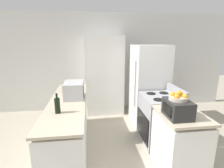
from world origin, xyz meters
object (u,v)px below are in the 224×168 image
object	(u,v)px
pantry_cabinet	(105,75)
wine_bottle	(57,105)
stove	(160,119)
microwave	(74,90)
fruit_bowl	(178,97)
toaster_oven	(178,109)
refrigerator	(149,86)

from	to	relation	value
pantry_cabinet	wine_bottle	xyz separation A→B (m)	(-0.85, -2.09, 0.01)
wine_bottle	stove	bearing A→B (deg)	16.50
stove	wine_bottle	xyz separation A→B (m)	(-1.74, -0.52, 0.56)
stove	wine_bottle	size ratio (longest dim) A/B	3.71
pantry_cabinet	microwave	bearing A→B (deg)	-115.05
stove	fruit_bowl	bearing A→B (deg)	-99.66
stove	microwave	size ratio (longest dim) A/B	2.33
pantry_cabinet	fruit_bowl	xyz separation A→B (m)	(0.75, -2.42, 0.17)
microwave	toaster_oven	world-z (taller)	microwave
toaster_oven	fruit_bowl	distance (m)	0.16
pantry_cabinet	toaster_oven	xyz separation A→B (m)	(0.75, -2.43, 0.01)
toaster_oven	stove	bearing A→B (deg)	80.39
refrigerator	microwave	size ratio (longest dim) A/B	3.93
pantry_cabinet	microwave	xyz separation A→B (m)	(-0.67, -1.44, 0.04)
stove	microwave	distance (m)	1.67
pantry_cabinet	stove	size ratio (longest dim) A/B	1.89
stove	toaster_oven	size ratio (longest dim) A/B	2.85
stove	fruit_bowl	world-z (taller)	fruit_bowl
microwave	fruit_bowl	xyz separation A→B (m)	(1.42, -0.98, 0.13)
microwave	toaster_oven	bearing A→B (deg)	-35.10
microwave	wine_bottle	bearing A→B (deg)	-105.60
stove	fruit_bowl	distance (m)	1.12
fruit_bowl	pantry_cabinet	bearing A→B (deg)	107.16
stove	fruit_bowl	size ratio (longest dim) A/B	4.36
wine_bottle	toaster_oven	distance (m)	1.63
refrigerator	fruit_bowl	distance (m)	1.68
pantry_cabinet	fruit_bowl	bearing A→B (deg)	-72.84
wine_bottle	pantry_cabinet	bearing A→B (deg)	67.77
microwave	stove	bearing A→B (deg)	-4.89
pantry_cabinet	microwave	world-z (taller)	pantry_cabinet
refrigerator	wine_bottle	xyz separation A→B (m)	(-1.79, -1.31, 0.12)
microwave	fruit_bowl	distance (m)	1.73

